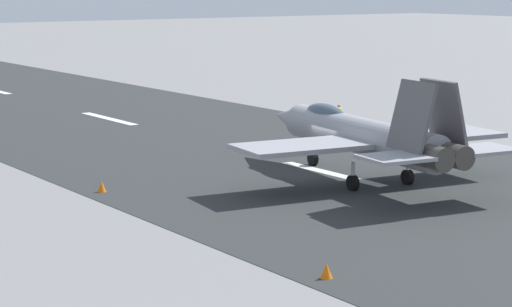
{
  "coord_description": "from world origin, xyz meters",
  "views": [
    {
      "loc": [
        -39.29,
        32.35,
        9.9
      ],
      "look_at": [
        -2.94,
        6.93,
        2.2
      ],
      "focal_mm": 69.18,
      "sensor_mm": 36.0,
      "label": 1
    }
  ],
  "objects_px": {
    "crew_person": "(339,116)",
    "marker_cone_near": "(326,271)",
    "marker_cone_mid": "(102,187)",
    "fighter_jet": "(362,134)"
  },
  "relations": [
    {
      "from": "fighter_jet",
      "to": "marker_cone_near",
      "type": "bearing_deg",
      "value": 135.09
    },
    {
      "from": "marker_cone_near",
      "to": "marker_cone_mid",
      "type": "distance_m",
      "value": 17.06
    },
    {
      "from": "crew_person",
      "to": "marker_cone_near",
      "type": "relative_size",
      "value": 2.87
    },
    {
      "from": "marker_cone_near",
      "to": "marker_cone_mid",
      "type": "relative_size",
      "value": 1.0
    },
    {
      "from": "marker_cone_near",
      "to": "marker_cone_mid",
      "type": "height_order",
      "value": "same"
    },
    {
      "from": "crew_person",
      "to": "marker_cone_near",
      "type": "xyz_separation_m",
      "value": [
        -27.32,
        23.24,
        -0.51
      ]
    },
    {
      "from": "crew_person",
      "to": "marker_cone_mid",
      "type": "height_order",
      "value": "crew_person"
    },
    {
      "from": "crew_person",
      "to": "marker_cone_mid",
      "type": "relative_size",
      "value": 2.87
    },
    {
      "from": "marker_cone_mid",
      "to": "crew_person",
      "type": "bearing_deg",
      "value": -66.17
    },
    {
      "from": "fighter_jet",
      "to": "marker_cone_near",
      "type": "xyz_separation_m",
      "value": [
        -11.97,
        11.94,
        -2.12
      ]
    }
  ]
}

